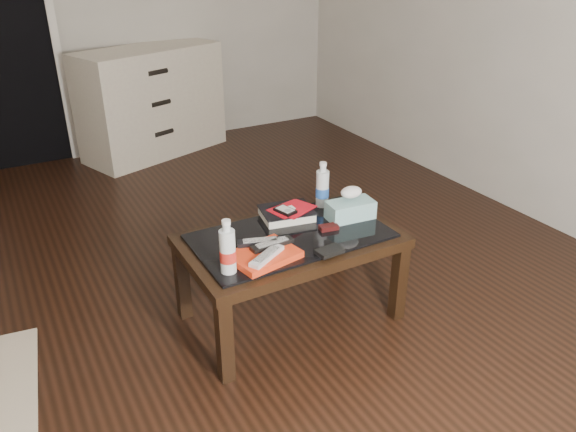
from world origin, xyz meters
name	(u,v)px	position (x,y,z in m)	size (l,w,h in m)	color
ground	(161,300)	(0.00, 0.00, 0.00)	(5.00, 5.00, 0.00)	black
coffee_table	(290,247)	(0.53, -0.44, 0.40)	(1.00, 0.60, 0.46)	black
dresser	(152,102)	(0.67, 2.23, 0.45)	(1.30, 0.87, 0.90)	beige
magazines	(264,255)	(0.32, -0.58, 0.48)	(0.28, 0.21, 0.03)	red
remote_silver	(267,256)	(0.31, -0.62, 0.50)	(0.20, 0.05, 0.02)	silver
remote_black_front	(272,244)	(0.38, -0.55, 0.50)	(0.20, 0.05, 0.02)	black
remote_black_back	(260,242)	(0.34, -0.50, 0.50)	(0.20, 0.05, 0.02)	black
textbook	(287,213)	(0.60, -0.28, 0.48)	(0.25, 0.20, 0.05)	black
dvd_mailers	(290,209)	(0.61, -0.29, 0.51)	(0.19, 0.14, 0.01)	red
ipod	(285,210)	(0.57, -0.31, 0.52)	(0.06, 0.10, 0.02)	black
flip_phone	(329,227)	(0.71, -0.49, 0.47)	(0.09, 0.05, 0.02)	black
wallet	(330,251)	(0.59, -0.68, 0.47)	(0.12, 0.07, 0.02)	black
water_bottle_left	(227,246)	(0.15, -0.60, 0.58)	(0.07, 0.07, 0.24)	silver
water_bottle_right	(322,184)	(0.82, -0.25, 0.58)	(0.07, 0.07, 0.24)	silver
tissue_box	(350,210)	(0.87, -0.44, 0.51)	(0.23, 0.12, 0.09)	teal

